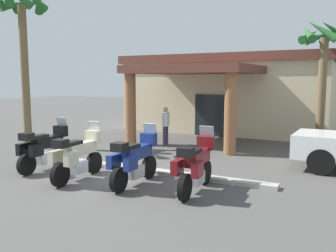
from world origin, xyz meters
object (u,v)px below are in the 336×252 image
object	(u,v)px
motorcycle_black	(44,148)
pedestrian	(166,123)
palm_tree_roadside	(22,27)
motorcycle_cream	(77,156)
palm_tree_near_portico	(324,52)
motorcycle_blue	(134,160)
motel_building	(230,92)
motorcycle_maroon	(196,165)

from	to	relation	value
motorcycle_black	pedestrian	xyz separation A→B (m)	(1.37, 5.73, 0.26)
pedestrian	palm_tree_roadside	xyz separation A→B (m)	(-4.93, -3.20, 4.02)
motorcycle_cream	motorcycle_black	bearing A→B (deg)	72.73
motorcycle_black	palm_tree_near_portico	distance (m)	11.22
motorcycle_blue	palm_tree_roadside	xyz separation A→B (m)	(-7.01, 2.65, 4.27)
motorcycle_cream	pedestrian	world-z (taller)	pedestrian
motel_building	pedestrian	size ratio (longest dim) A/B	6.89
motel_building	motorcycle_black	size ratio (longest dim) A/B	5.15
motorcycle_cream	motorcycle_maroon	distance (m)	3.48
motorcycle_maroon	palm_tree_roadside	xyz separation A→B (m)	(-8.73, 2.48, 4.27)
motorcycle_black	motorcycle_maroon	xyz separation A→B (m)	(5.16, 0.06, 0.00)
motorcycle_blue	pedestrian	bearing A→B (deg)	19.12
palm_tree_roadside	palm_tree_near_portico	bearing A→B (deg)	25.02
motorcycle_black	motorcycle_blue	distance (m)	3.44
motorcycle_blue	pedestrian	world-z (taller)	pedestrian
motel_building	motorcycle_cream	size ratio (longest dim) A/B	5.15
motel_building	motorcycle_blue	bearing A→B (deg)	-83.87
motel_building	palm_tree_roadside	xyz separation A→B (m)	(-5.96, -9.34, 2.84)
motorcycle_blue	pedestrian	xyz separation A→B (m)	(-2.08, 5.85, 0.26)
motorcycle_cream	pedestrian	distance (m)	6.17
motorcycle_maroon	palm_tree_near_portico	world-z (taller)	palm_tree_near_portico
motorcycle_cream	motorcycle_blue	xyz separation A→B (m)	(1.72, 0.30, 0.00)
motorcycle_cream	pedestrian	bearing A→B (deg)	-0.11
pedestrian	palm_tree_roadside	world-z (taller)	palm_tree_roadside
motorcycle_black	motorcycle_cream	distance (m)	1.77
motel_building	motorcycle_maroon	xyz separation A→B (m)	(2.77, -11.82, -1.44)
motel_building	pedestrian	world-z (taller)	motel_building
motorcycle_black	palm_tree_roadside	size ratio (longest dim) A/B	0.33
motel_building	palm_tree_roadside	bearing A→B (deg)	-121.42
motel_building	motorcycle_maroon	bearing A→B (deg)	-75.68
motorcycle_maroon	pedestrian	xyz separation A→B (m)	(-3.80, 5.67, 0.26)
motorcycle_blue	motorcycle_maroon	xyz separation A→B (m)	(1.72, 0.18, 0.00)
motel_building	motorcycle_cream	distance (m)	12.40
motorcycle_cream	motorcycle_blue	distance (m)	1.75
motorcycle_black	motorcycle_blue	world-z (taller)	same
motorcycle_cream	pedestrian	xyz separation A→B (m)	(-0.36, 6.15, 0.26)
motorcycle_maroon	pedestrian	world-z (taller)	pedestrian
motorcycle_blue	palm_tree_near_portico	distance (m)	9.38
palm_tree_near_portico	motorcycle_maroon	bearing A→B (deg)	-106.92
motorcycle_black	pedestrian	distance (m)	5.90
motorcycle_blue	palm_tree_near_portico	size ratio (longest dim) A/B	0.42
motorcycle_blue	motorcycle_maroon	size ratio (longest dim) A/B	1.00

